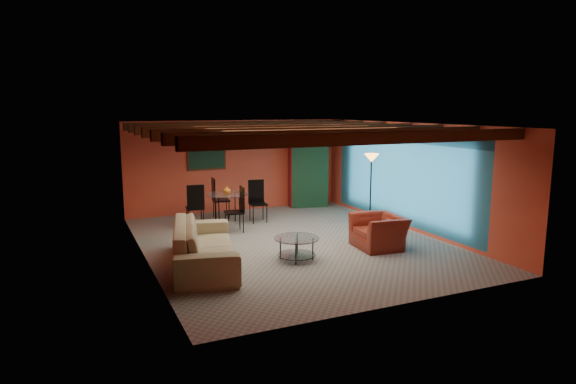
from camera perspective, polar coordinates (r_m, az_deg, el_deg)
name	(u,v)px	position (r m, az deg, el deg)	size (l,w,h in m)	color
room	(290,139)	(11.13, 0.19, 6.09)	(6.52, 8.01, 2.71)	gray
sofa	(205,244)	(9.84, -9.61, -5.99)	(2.92, 1.14, 0.85)	#90815D
armchair	(379,232)	(11.12, 10.45, -4.51)	(1.12, 0.98, 0.73)	maroon
coffee_table	(297,248)	(10.11, 1.00, -6.53)	(0.93, 0.93, 0.47)	silver
dining_table	(227,203)	(13.15, -7.04, -1.28)	(2.20, 2.20, 1.14)	silver
armoire	(306,176)	(15.43, 2.13, 1.90)	(1.10, 0.54, 1.93)	maroon
floor_lamp	(371,189)	(13.16, 9.52, 0.32)	(0.38, 0.38, 1.89)	black
ceiling_fan	(292,140)	(11.03, 0.43, 6.05)	(1.50, 1.50, 0.44)	#472614
painting	(207,157)	(14.51, -9.38, 4.00)	(1.05, 0.03, 0.65)	black
potted_plant	(307,137)	(15.32, 2.16, 6.40)	(0.45, 0.39, 0.50)	#26661E
vase	(227,178)	(13.04, -7.10, 1.63)	(0.20, 0.20, 0.21)	orange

